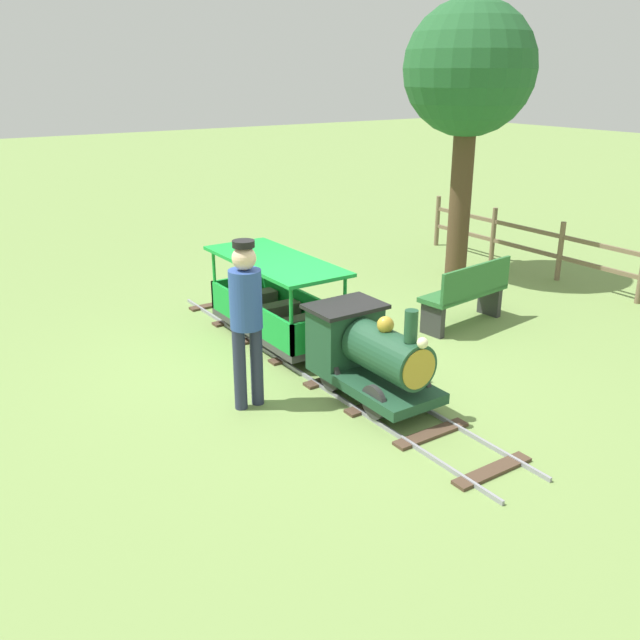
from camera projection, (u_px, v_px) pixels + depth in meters
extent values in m
plane|color=#75934C|center=(314.00, 364.00, 7.48)|extent=(60.00, 60.00, 0.00)
cube|color=gray|center=(339.00, 360.00, 7.54)|extent=(0.03, 5.70, 0.04)
cube|color=gray|center=(298.00, 371.00, 7.26)|extent=(0.03, 5.70, 0.04)
cube|color=#4C3828|center=(217.00, 304.00, 9.34)|extent=(0.78, 0.14, 0.03)
cube|color=#4C3828|center=(242.00, 319.00, 8.79)|extent=(0.78, 0.14, 0.03)
cube|color=#4C3828|center=(269.00, 336.00, 8.23)|extent=(0.78, 0.14, 0.03)
cube|color=#4C3828|center=(301.00, 355.00, 7.68)|extent=(0.78, 0.14, 0.03)
cube|color=#4C3828|center=(338.00, 377.00, 7.12)|extent=(0.78, 0.14, 0.03)
cube|color=#4C3828|center=(381.00, 403.00, 6.57)|extent=(0.78, 0.14, 0.03)
cube|color=#4C3828|center=(431.00, 434.00, 6.01)|extent=(0.78, 0.14, 0.03)
cube|color=#4C3828|center=(492.00, 471.00, 5.46)|extent=(0.78, 0.14, 0.03)
cube|color=#1E472D|center=(373.00, 380.00, 6.59)|extent=(0.66, 1.40, 0.10)
cylinder|color=#1E472D|center=(388.00, 354.00, 6.32)|extent=(0.44, 0.85, 0.44)
cylinder|color=#B7932D|center=(419.00, 369.00, 5.99)|extent=(0.37, 0.02, 0.37)
cylinder|color=#1E472D|center=(411.00, 326.00, 5.96)|extent=(0.12, 0.12, 0.29)
sphere|color=#B7932D|center=(385.00, 325.00, 6.26)|extent=(0.16, 0.16, 0.16)
cube|color=#1E472D|center=(345.00, 334.00, 6.85)|extent=(0.66, 0.45, 0.55)
cube|color=black|center=(345.00, 306.00, 6.75)|extent=(0.74, 0.53, 0.04)
sphere|color=#F2EAB2|center=(423.00, 343.00, 5.87)|extent=(0.10, 0.10, 0.10)
cylinder|color=#2D2D2D|center=(419.00, 388.00, 6.47)|extent=(0.05, 0.32, 0.32)
cylinder|color=#2D2D2D|center=(374.00, 402.00, 6.18)|extent=(0.05, 0.32, 0.32)
cylinder|color=#2D2D2D|center=(373.00, 363.00, 7.01)|extent=(0.05, 0.32, 0.32)
cylinder|color=#2D2D2D|center=(330.00, 375.00, 6.73)|extent=(0.05, 0.32, 0.32)
cube|color=#3F3F3F|center=(276.00, 327.00, 8.04)|extent=(0.74, 1.90, 0.08)
cube|color=green|center=(301.00, 304.00, 8.15)|extent=(0.04, 1.90, 0.35)
cube|color=green|center=(249.00, 316.00, 7.78)|extent=(0.04, 1.90, 0.35)
cube|color=green|center=(320.00, 334.00, 7.24)|extent=(0.74, 0.04, 0.35)
cube|color=green|center=(239.00, 290.00, 8.69)|extent=(0.74, 0.04, 0.35)
cylinder|color=green|center=(345.00, 309.00, 7.38)|extent=(0.04, 0.04, 0.75)
cylinder|color=green|center=(291.00, 322.00, 7.02)|extent=(0.04, 0.04, 0.75)
cylinder|color=green|center=(263.00, 271.00, 8.78)|extent=(0.04, 0.04, 0.75)
cylinder|color=green|center=(215.00, 280.00, 8.42)|extent=(0.04, 0.04, 0.75)
cube|color=green|center=(275.00, 261.00, 7.76)|extent=(0.84, 2.00, 0.04)
cube|color=brown|center=(254.00, 302.00, 8.40)|extent=(0.58, 0.20, 0.24)
cube|color=brown|center=(276.00, 314.00, 7.99)|extent=(0.58, 0.20, 0.24)
cube|color=brown|center=(300.00, 328.00, 7.57)|extent=(0.58, 0.20, 0.24)
cylinder|color=#262626|center=(327.00, 341.00, 7.67)|extent=(0.04, 0.24, 0.24)
cylinder|color=#262626|center=(286.00, 352.00, 7.39)|extent=(0.04, 0.24, 0.24)
cylinder|color=#262626|center=(268.00, 309.00, 8.71)|extent=(0.04, 0.24, 0.24)
cylinder|color=#262626|center=(230.00, 317.00, 8.43)|extent=(0.04, 0.24, 0.24)
cylinder|color=#282D47|center=(257.00, 365.00, 6.46)|extent=(0.12, 0.12, 0.80)
cylinder|color=#282D47|center=(240.00, 370.00, 6.37)|extent=(0.12, 0.12, 0.80)
cylinder|color=#2D4C99|center=(246.00, 299.00, 6.18)|extent=(0.30, 0.30, 0.55)
sphere|color=beige|center=(244.00, 258.00, 6.05)|extent=(0.22, 0.22, 0.22)
cylinder|color=black|center=(243.00, 244.00, 6.01)|extent=(0.20, 0.20, 0.06)
cube|color=#2D6B33|center=(464.00, 293.00, 8.50)|extent=(1.34, 0.55, 0.06)
cube|color=#2D6B33|center=(477.00, 280.00, 8.31)|extent=(1.30, 0.20, 0.40)
cube|color=#333333|center=(433.00, 319.00, 8.22)|extent=(0.12, 0.33, 0.42)
cube|color=#333333|center=(490.00, 299.00, 8.93)|extent=(0.12, 0.33, 0.42)
cylinder|color=#4C3823|center=(460.00, 200.00, 10.24)|extent=(0.32, 0.32, 2.39)
sphere|color=#235B2D|center=(470.00, 68.00, 9.60)|extent=(1.88, 1.88, 1.88)
cylinder|color=#756047|center=(437.00, 221.00, 12.41)|extent=(0.08, 0.08, 0.90)
cylinder|color=#756047|center=(493.00, 235.00, 11.36)|extent=(0.08, 0.08, 0.90)
cylinder|color=#756047|center=(560.00, 251.00, 10.32)|extent=(0.08, 0.08, 0.90)
cube|color=#756047|center=(601.00, 246.00, 9.72)|extent=(0.04, 6.70, 0.06)
cube|color=#756047|center=(598.00, 267.00, 9.83)|extent=(0.04, 6.70, 0.06)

